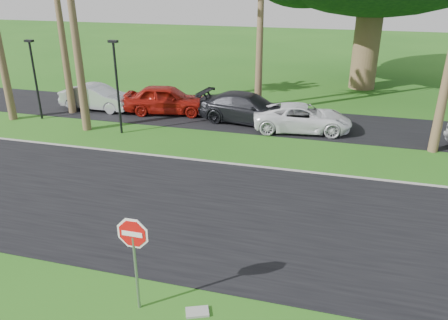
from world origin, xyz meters
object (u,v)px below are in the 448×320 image
at_px(stop_sign_near, 134,246).
at_px(car_red, 167,100).
at_px(car_silver, 97,98).
at_px(car_dark, 248,108).
at_px(car_minivan, 303,118).

bearing_deg(stop_sign_near, car_red, 109.88).
xyz_separation_m(stop_sign_near, car_silver, (-9.88, 14.99, -1.04)).
bearing_deg(car_silver, car_red, -83.08).
height_order(car_red, car_dark, car_red).
bearing_deg(car_red, car_silver, 84.20).
bearing_deg(car_red, car_dark, -105.03).
bearing_deg(car_minivan, car_dark, 70.60).
height_order(car_red, car_minivan, car_red).
distance_m(car_dark, car_minivan, 3.10).
relative_size(car_silver, car_red, 0.91).
bearing_deg(car_silver, car_minivan, -90.92).
distance_m(stop_sign_near, car_silver, 17.98).
distance_m(car_red, car_dark, 4.92).
bearing_deg(car_red, car_minivan, -107.90).
relative_size(car_dark, car_minivan, 1.09).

